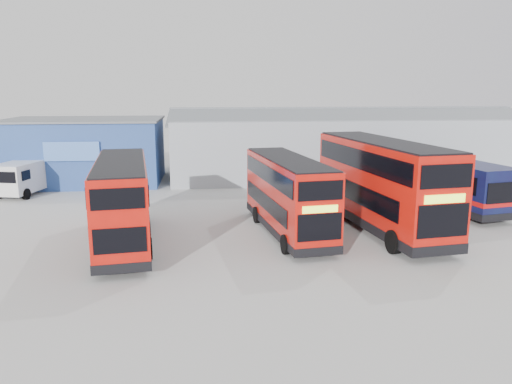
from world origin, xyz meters
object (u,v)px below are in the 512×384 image
object	(u,v)px
double_decker_left	(122,203)
maintenance_shed	(344,144)
double_decker_right	(381,186)
office_block	(85,150)
double_decker_centre	(288,196)
single_decker_blue	(437,181)
panel_van	(26,176)

from	to	relation	value
double_decker_left	maintenance_shed	bearing A→B (deg)	-137.55
double_decker_left	double_decker_right	bearing A→B (deg)	178.31
double_decker_left	office_block	bearing A→B (deg)	-79.54
double_decker_centre	double_decker_right	world-z (taller)	double_decker_right
single_decker_blue	panel_van	bearing A→B (deg)	-23.77
maintenance_shed	single_decker_blue	bearing A→B (deg)	-78.19
maintenance_shed	single_decker_blue	distance (m)	13.08
panel_van	double_decker_left	bearing A→B (deg)	-42.03
double_decker_centre	panel_van	bearing A→B (deg)	137.63
maintenance_shed	panel_van	bearing A→B (deg)	-165.64
maintenance_shed	panel_van	distance (m)	26.07
office_block	single_decker_blue	size ratio (longest dim) A/B	1.03
double_decker_left	double_decker_right	size ratio (longest dim) A/B	0.86
double_decker_centre	single_decker_blue	bearing A→B (deg)	19.73
office_block	single_decker_blue	bearing A→B (deg)	-23.56
panel_van	double_decker_right	bearing A→B (deg)	-13.98
panel_van	office_block	bearing A→B (deg)	67.80
double_decker_centre	office_block	bearing A→B (deg)	122.77
office_block	double_decker_right	distance (m)	24.86
double_decker_right	office_block	bearing A→B (deg)	132.11
single_decker_blue	panel_van	xyz separation A→B (m)	(-27.89, 6.31, -0.23)
double_decker_centre	maintenance_shed	bearing A→B (deg)	58.52
double_decker_centre	panel_van	xyz separation A→B (m)	(-17.09, 11.88, -0.65)
maintenance_shed	double_decker_right	xyz separation A→B (m)	(-3.05, -18.09, -0.21)
maintenance_shed	double_decker_right	world-z (taller)	maintenance_shed
maintenance_shed	panel_van	size ratio (longest dim) A/B	5.24
double_decker_centre	single_decker_blue	xyz separation A→B (m)	(10.80, 5.57, -0.43)
office_block	double_decker_left	xyz separation A→B (m)	(5.61, -17.42, -0.52)
double_decker_left	double_decker_right	distance (m)	13.41
office_block	double_decker_right	size ratio (longest dim) A/B	1.06
double_decker_left	panel_van	distance (m)	15.71
office_block	maintenance_shed	world-z (taller)	maintenance_shed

